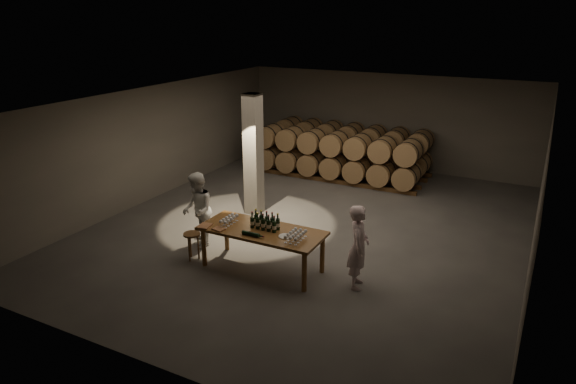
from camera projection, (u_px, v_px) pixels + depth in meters
The scene contains 15 objects.
room at pixel (253, 155), 13.36m from camera, with size 12.00×12.00×12.00m.
tasting_table at pixel (262, 234), 10.59m from camera, with size 2.60×1.10×0.90m.
barrel_stack_back at pixel (351, 145), 17.44m from camera, with size 5.48×0.95×1.57m.
barrel_stack_front at pixel (335, 155), 16.27m from camera, with size 5.48×0.95×1.57m.
bottle_cluster at pixel (265, 223), 10.55m from camera, with size 0.61×0.24×0.36m.
lying_bottles at pixel (251, 234), 10.23m from camera, with size 0.49×0.09×0.09m.
glass_cluster_left at pixel (229, 219), 10.79m from camera, with size 0.19×0.52×0.16m.
glass_cluster_right at pixel (296, 234), 10.05m from camera, with size 0.30×0.52×0.16m.
plate at pixel (285, 236), 10.21m from camera, with size 0.27×0.27×0.02m, color silver.
notebook_near at pixel (219, 229), 10.54m from camera, with size 0.24×0.19×0.03m, color #975D37.
notebook_corner at pixel (205, 226), 10.70m from camera, with size 0.24×0.30×0.03m, color #975D37.
pen at pixel (220, 229), 10.54m from camera, with size 0.01×0.01×0.14m, color black.
stool at pixel (192, 238), 11.10m from camera, with size 0.37×0.37×0.61m.
person_man at pixel (358, 247), 9.89m from camera, with size 0.62×0.41×1.70m, color silver.
person_woman at pixel (198, 210), 11.65m from camera, with size 0.85×0.66×1.75m, color silver.
Camera 1 is at (4.92, -10.87, 5.15)m, focal length 32.00 mm.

